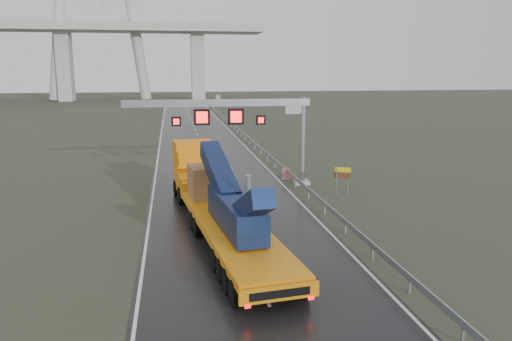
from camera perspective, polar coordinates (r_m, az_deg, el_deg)
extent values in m
plane|color=#333A28|center=(23.66, 0.03, -11.85)|extent=(400.00, 400.00, 0.00)
cube|color=black|center=(62.24, -6.14, 2.73)|extent=(11.00, 200.00, 0.02)
cube|color=#A7A8A3|center=(41.83, 5.24, -1.32)|extent=(1.20, 1.20, 0.30)
cylinder|color=gray|center=(41.21, 5.33, 3.36)|extent=(0.48, 0.48, 7.20)
cube|color=gray|center=(39.68, -4.35, 7.71)|extent=(14.80, 0.55, 0.55)
cube|color=gray|center=(40.72, 4.30, 7.10)|extent=(1.40, 0.35, 0.90)
cube|color=gray|center=(39.65, -4.36, 8.36)|extent=(0.35, 0.35, 0.35)
cube|color=black|center=(39.61, -6.21, 6.08)|extent=(1.25, 0.25, 1.25)
cube|color=#FF0C0C|center=(39.47, -6.19, 6.06)|extent=(0.90, 0.02, 0.90)
cube|color=black|center=(39.86, -2.31, 6.17)|extent=(1.25, 0.25, 1.25)
cube|color=#FF0C0C|center=(39.73, -2.28, 6.15)|extent=(0.90, 0.02, 0.90)
cube|color=black|center=(39.58, -9.10, 5.56)|extent=(0.75, 0.25, 0.75)
cube|color=#FF0C0C|center=(39.44, -9.10, 5.54)|extent=(0.54, 0.02, 0.54)
cube|color=black|center=(40.19, 0.54, 5.79)|extent=(0.75, 0.25, 0.75)
cube|color=#FF0C0C|center=(40.06, 0.57, 5.77)|extent=(0.54, 0.02, 0.54)
cube|color=#A7A8A3|center=(164.45, -20.99, 11.09)|extent=(4.00, 6.00, 21.00)
cube|color=#A7A8A3|center=(161.66, -6.67, 11.76)|extent=(4.00, 6.00, 21.00)
cube|color=orange|center=(26.76, -2.90, -6.37)|extent=(4.95, 15.90, 0.39)
cube|color=orange|center=(19.69, 2.70, -13.83)|extent=(3.23, 0.51, 0.61)
cube|color=black|center=(19.62, 2.78, -13.93)|extent=(2.44, 0.31, 0.34)
cube|color=#FF0505|center=(19.43, -0.94, -15.29)|extent=(0.25, 0.07, 0.13)
cube|color=#FF0505|center=(20.19, 6.33, -14.28)|extent=(0.25, 0.07, 0.13)
cube|color=orange|center=(34.46, -6.12, -1.60)|extent=(3.04, 1.67, 0.56)
cube|color=orange|center=(36.24, -6.62, -1.42)|extent=(3.28, 3.67, 1.34)
cube|color=orange|center=(37.92, -7.19, 1.21)|extent=(3.04, 2.55, 2.90)
cube|color=black|center=(38.97, -7.47, 1.98)|extent=(2.56, 0.36, 1.34)
cube|color=#0E1B43|center=(25.42, -2.34, -4.84)|extent=(2.34, 6.84, 1.56)
cube|color=#0E1B43|center=(28.79, -4.25, -0.17)|extent=(1.83, 6.24, 2.85)
cube|color=#0E1B43|center=(22.54, -0.63, -4.29)|extent=(1.52, 4.51, 2.70)
cylinder|color=gray|center=(25.32, -0.88, -2.54)|extent=(0.37, 0.37, 1.79)
cube|color=#B17C50|center=(31.94, -5.36, -1.24)|extent=(2.73, 2.73, 2.01)
cylinder|color=black|center=(22.42, 0.18, -11.65)|extent=(3.35, 1.49, 1.12)
cylinder|color=black|center=(29.55, -4.16, -5.91)|extent=(3.35, 1.49, 1.12)
cylinder|color=black|center=(38.12, -7.06, -1.90)|extent=(3.14, 1.58, 1.23)
cylinder|color=gray|center=(38.32, 9.19, -1.19)|extent=(0.07, 0.07, 2.15)
cylinder|color=gray|center=(38.61, 10.46, -1.14)|extent=(0.07, 0.07, 2.15)
cube|color=#DAD80B|center=(38.29, 9.87, 0.08)|extent=(1.18, 0.53, 0.36)
cube|color=brown|center=(38.38, 9.85, -0.57)|extent=(1.18, 0.53, 0.40)
cube|color=red|center=(43.34, 3.46, -0.37)|extent=(0.64, 0.42, 1.00)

